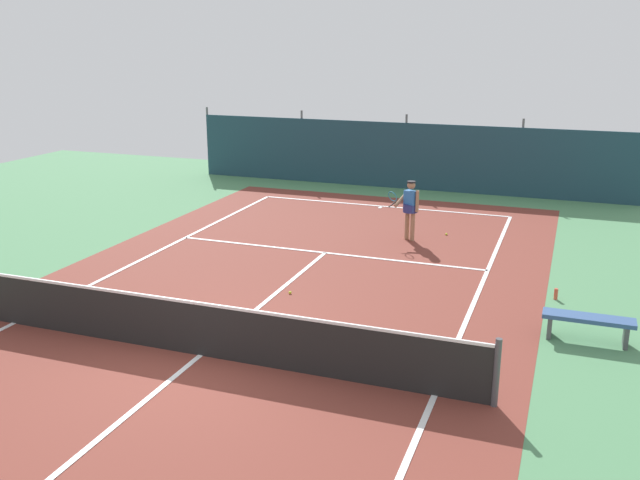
{
  "coord_description": "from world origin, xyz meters",
  "views": [
    {
      "loc": [
        5.78,
        -9.67,
        5.32
      ],
      "look_at": [
        0.53,
        4.59,
        0.9
      ],
      "focal_mm": 39.03,
      "sensor_mm": 36.0,
      "label": 1
    }
  ],
  "objects_px": {
    "tennis_ball_near_player": "(446,234)",
    "parked_car": "(346,151)",
    "courtside_bench": "(588,322)",
    "tennis_net": "(199,328)",
    "water_bottle": "(556,294)",
    "tennis_ball_midcourt": "(290,293)",
    "tennis_player": "(410,206)"
  },
  "relations": [
    {
      "from": "tennis_ball_midcourt",
      "to": "tennis_player",
      "type": "bearing_deg",
      "value": 73.85
    },
    {
      "from": "tennis_ball_near_player",
      "to": "courtside_bench",
      "type": "height_order",
      "value": "courtside_bench"
    },
    {
      "from": "parked_car",
      "to": "water_bottle",
      "type": "bearing_deg",
      "value": -49.23
    },
    {
      "from": "tennis_net",
      "to": "courtside_bench",
      "type": "distance_m",
      "value": 6.97
    },
    {
      "from": "tennis_net",
      "to": "water_bottle",
      "type": "relative_size",
      "value": 42.17
    },
    {
      "from": "tennis_ball_near_player",
      "to": "tennis_ball_midcourt",
      "type": "relative_size",
      "value": 1.0
    },
    {
      "from": "tennis_ball_midcourt",
      "to": "courtside_bench",
      "type": "xyz_separation_m",
      "value": [
        6.01,
        -0.38,
        0.34
      ]
    },
    {
      "from": "tennis_net",
      "to": "tennis_ball_midcourt",
      "type": "relative_size",
      "value": 153.33
    },
    {
      "from": "tennis_ball_midcourt",
      "to": "water_bottle",
      "type": "height_order",
      "value": "water_bottle"
    },
    {
      "from": "tennis_ball_midcourt",
      "to": "tennis_net",
      "type": "bearing_deg",
      "value": -95.07
    },
    {
      "from": "parked_car",
      "to": "tennis_player",
      "type": "bearing_deg",
      "value": -56.53
    },
    {
      "from": "tennis_net",
      "to": "parked_car",
      "type": "bearing_deg",
      "value": 100.02
    },
    {
      "from": "parked_car",
      "to": "water_bottle",
      "type": "xyz_separation_m",
      "value": [
        8.8,
        -12.58,
        -0.72
      ]
    },
    {
      "from": "tennis_net",
      "to": "water_bottle",
      "type": "height_order",
      "value": "tennis_net"
    },
    {
      "from": "tennis_ball_near_player",
      "to": "water_bottle",
      "type": "xyz_separation_m",
      "value": [
        3.08,
        -4.18,
        0.09
      ]
    },
    {
      "from": "tennis_ball_near_player",
      "to": "parked_car",
      "type": "relative_size",
      "value": 0.02
    },
    {
      "from": "tennis_net",
      "to": "tennis_ball_near_player",
      "type": "relative_size",
      "value": 153.33
    },
    {
      "from": "tennis_player",
      "to": "tennis_ball_midcourt",
      "type": "distance_m",
      "value": 5.28
    },
    {
      "from": "courtside_bench",
      "to": "water_bottle",
      "type": "xyz_separation_m",
      "value": [
        -0.61,
        2.03,
        -0.25
      ]
    },
    {
      "from": "courtside_bench",
      "to": "water_bottle",
      "type": "distance_m",
      "value": 2.13
    },
    {
      "from": "tennis_ball_near_player",
      "to": "courtside_bench",
      "type": "relative_size",
      "value": 0.04
    },
    {
      "from": "tennis_player",
      "to": "water_bottle",
      "type": "bearing_deg",
      "value": 168.92
    },
    {
      "from": "tennis_ball_midcourt",
      "to": "courtside_bench",
      "type": "relative_size",
      "value": 0.04
    },
    {
      "from": "tennis_net",
      "to": "parked_car",
      "type": "distance_m",
      "value": 17.84
    },
    {
      "from": "tennis_net",
      "to": "parked_car",
      "type": "relative_size",
      "value": 2.32
    },
    {
      "from": "tennis_net",
      "to": "tennis_ball_midcourt",
      "type": "distance_m",
      "value": 3.39
    },
    {
      "from": "tennis_player",
      "to": "water_bottle",
      "type": "height_order",
      "value": "tennis_player"
    },
    {
      "from": "tennis_player",
      "to": "tennis_ball_midcourt",
      "type": "relative_size",
      "value": 24.85
    },
    {
      "from": "tennis_ball_midcourt",
      "to": "courtside_bench",
      "type": "height_order",
      "value": "courtside_bench"
    },
    {
      "from": "tennis_ball_near_player",
      "to": "parked_car",
      "type": "bearing_deg",
      "value": 124.28
    },
    {
      "from": "tennis_ball_near_player",
      "to": "tennis_ball_midcourt",
      "type": "distance_m",
      "value": 6.27
    },
    {
      "from": "tennis_ball_near_player",
      "to": "courtside_bench",
      "type": "xyz_separation_m",
      "value": [
        3.69,
        -6.2,
        0.34
      ]
    }
  ]
}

